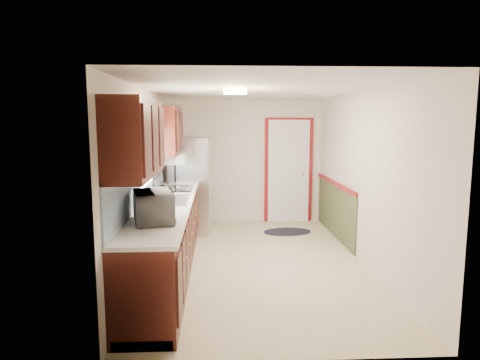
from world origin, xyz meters
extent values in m
cube|color=tan|center=(0.00, 0.00, 0.00)|extent=(3.20, 5.20, 0.12)
cube|color=white|center=(0.00, 0.00, 2.40)|extent=(3.20, 5.20, 0.12)
cube|color=beige|center=(0.00, 2.50, 1.20)|extent=(3.20, 0.10, 2.40)
cube|color=beige|center=(0.00, -2.50, 1.20)|extent=(3.20, 0.10, 2.40)
cube|color=beige|center=(-1.50, 0.00, 1.20)|extent=(0.10, 5.20, 2.40)
cube|color=beige|center=(1.50, 0.00, 1.20)|extent=(0.10, 5.20, 2.40)
cube|color=#38120C|center=(-1.20, -0.30, 0.45)|extent=(0.60, 4.00, 0.90)
cube|color=white|center=(-1.19, -0.30, 0.92)|extent=(0.63, 4.00, 0.04)
cube|color=#4E87BF|center=(-1.49, -0.30, 1.22)|extent=(0.02, 4.00, 0.55)
cube|color=#38120C|center=(-1.32, -1.60, 1.83)|extent=(0.35, 1.40, 0.75)
cube|color=#38120C|center=(-1.32, 1.10, 1.83)|extent=(0.35, 1.20, 0.75)
cube|color=white|center=(-1.49, -0.20, 1.62)|extent=(0.02, 1.00, 0.90)
cube|color=#BA5422|center=(-1.44, -0.20, 1.97)|extent=(0.05, 1.12, 0.24)
cube|color=#B7B7BC|center=(-1.19, -0.20, 0.95)|extent=(0.52, 0.82, 0.02)
cube|color=white|center=(-1.27, 1.15, 1.38)|extent=(0.45, 0.60, 0.15)
cube|color=maroon|center=(0.85, 2.47, 1.00)|extent=(0.94, 0.05, 2.08)
cube|color=white|center=(0.85, 2.44, 1.00)|extent=(0.80, 0.04, 2.00)
cube|color=#424B2A|center=(1.49, 1.35, 0.45)|extent=(0.02, 2.30, 0.90)
cube|color=maroon|center=(1.48, 1.35, 0.92)|extent=(0.04, 2.30, 0.06)
cylinder|color=#FFD88C|center=(-0.30, -0.20, 2.36)|extent=(0.30, 0.30, 0.06)
imported|color=white|center=(-1.20, -1.38, 1.14)|extent=(0.45, 0.64, 0.39)
cube|color=#B7B7BC|center=(-1.02, 1.77, 0.85)|extent=(0.74, 0.69, 1.69)
cylinder|color=black|center=(-1.26, 1.40, 0.76)|extent=(0.02, 0.02, 1.18)
ellipsoid|color=black|center=(0.71, 1.62, 0.01)|extent=(0.91, 0.63, 0.01)
cube|color=black|center=(-1.19, 0.75, 0.95)|extent=(0.53, 0.63, 0.02)
camera|label=1|loc=(-0.53, -5.80, 2.00)|focal=32.00mm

